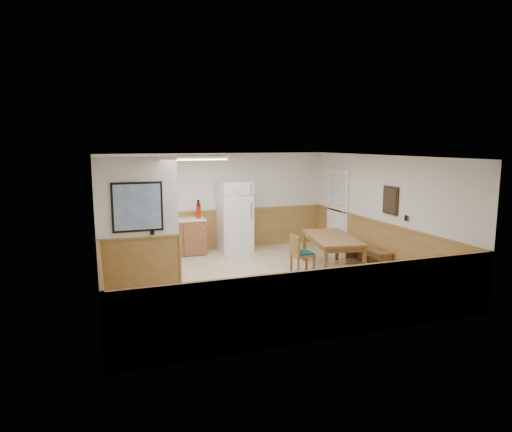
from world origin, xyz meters
name	(u,v)px	position (x,y,z in m)	size (l,w,h in m)	color
ground	(255,280)	(0.00, 0.00, 0.00)	(6.00, 6.00, 0.00)	tan
ceiling	(255,156)	(0.00, 0.00, 2.50)	(6.00, 6.00, 0.02)	white
back_wall	(216,202)	(0.00, 3.00, 1.25)	(6.00, 0.02, 2.50)	white
right_wall	(383,212)	(3.00, 0.00, 1.25)	(0.02, 6.00, 2.50)	white
left_wall	(95,229)	(-3.00, 0.00, 1.25)	(0.02, 6.00, 2.50)	white
wainscot_back	(217,230)	(0.00, 2.98, 0.50)	(6.00, 0.04, 1.00)	#AD8045
wainscot_right	(380,245)	(2.98, 0.00, 0.50)	(0.04, 6.00, 1.00)	#AD8045
wainscot_left	(99,270)	(-2.98, 0.00, 0.50)	(0.04, 6.00, 1.00)	#AD8045
partition_wall	(138,226)	(-2.25, 0.19, 1.23)	(1.50, 0.20, 2.50)	white
kitchen_counter	(172,237)	(-1.21, 2.68, 0.46)	(2.20, 0.61, 1.00)	brown
exterior_door	(337,209)	(2.96, 1.90, 1.05)	(0.07, 1.02, 2.15)	white
kitchen_window	(132,193)	(-2.10, 2.98, 1.55)	(0.80, 0.04, 1.00)	white
wall_painting	(390,200)	(2.97, -0.30, 1.55)	(0.04, 0.50, 0.60)	black
fluorescent_fixture	(200,158)	(-0.80, 1.30, 2.45)	(1.20, 0.30, 0.09)	white
refrigerator	(235,216)	(0.40, 2.63, 0.90)	(0.81, 0.73, 1.80)	white
dining_table	(332,241)	(1.84, 0.16, 0.66)	(1.28, 1.99, 0.75)	brown
dining_bench	(367,251)	(2.80, 0.23, 0.34)	(0.44, 1.57, 0.45)	brown
dining_chair	(299,252)	(1.02, 0.10, 0.50)	(0.58, 0.42, 0.85)	brown
fire_extinguisher	(198,210)	(-0.54, 2.67, 1.10)	(0.13, 0.13, 0.46)	#B71A09
soap_bottle	(131,218)	(-2.18, 2.68, 1.00)	(0.06, 0.06, 0.20)	green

